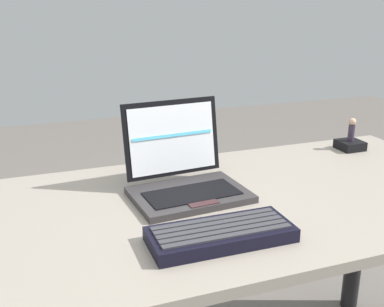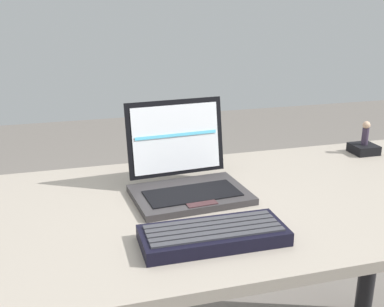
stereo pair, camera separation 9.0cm
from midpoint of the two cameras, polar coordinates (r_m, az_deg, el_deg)
name	(u,v)px [view 2 (the right image)]	position (r m, az deg, el deg)	size (l,w,h in m)	color
desk	(213,242)	(1.33, 4.59, -10.60)	(1.68, 0.76, 0.74)	gray
laptop_front	(186,176)	(1.31, 1.21, -2.81)	(0.32, 0.28, 0.25)	#322F30
external_keyboard	(213,235)	(1.07, 5.04, -9.82)	(0.33, 0.14, 0.04)	black
figurine_stand	(364,149)	(1.78, 21.41, 0.51)	(0.08, 0.08, 0.03)	black
figurine	(366,132)	(1.77, 21.64, 2.38)	(0.03, 0.03, 0.08)	#352A3D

